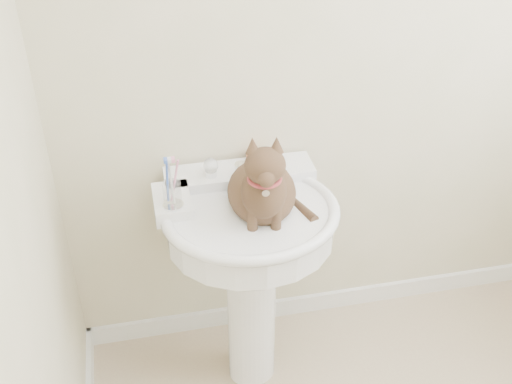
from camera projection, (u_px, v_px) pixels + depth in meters
wall_back at (355, 50)px, 2.26m from camera, size 2.20×0.00×2.50m
baseboard_back at (333, 299)px, 2.94m from camera, size 2.20×0.02×0.09m
pedestal_sink at (250, 243)px, 2.27m from camera, size 0.63×0.62×0.87m
faucet at (241, 166)px, 2.27m from camera, size 0.28×0.12×0.14m
soap_bar at (259, 157)px, 2.37m from camera, size 0.10×0.08×0.03m
toothbrush_cup at (172, 194)px, 2.11m from camera, size 0.07×0.07×0.19m
cat at (263, 189)px, 2.12m from camera, size 0.25×0.32×0.47m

